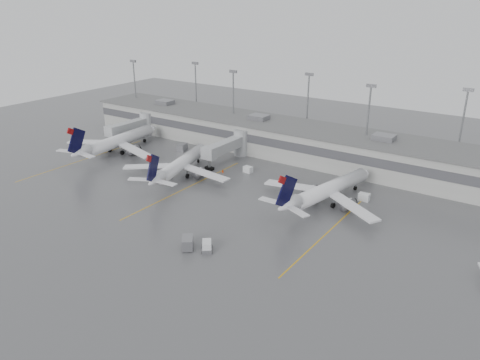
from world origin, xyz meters
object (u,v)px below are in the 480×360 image
Objects in this scene: jet_far_left at (116,141)px; jet_mid_right at (327,190)px; baggage_tug at (207,247)px; jet_mid_left at (180,164)px.

jet_far_left is 61.47m from jet_mid_right.
jet_far_left is 10.30× the size of baggage_tug.
jet_far_left is at bearing -167.06° from jet_mid_right.
jet_far_left reaches higher than jet_mid_right.
jet_mid_left is 0.96× the size of jet_mid_right.
jet_mid_left reaches higher than baggage_tug.
jet_far_left is at bearing 114.50° from baggage_tug.
jet_far_left reaches higher than baggage_tug.
jet_mid_right is 30.18m from baggage_tug.
jet_far_left is 1.07× the size of jet_mid_right.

